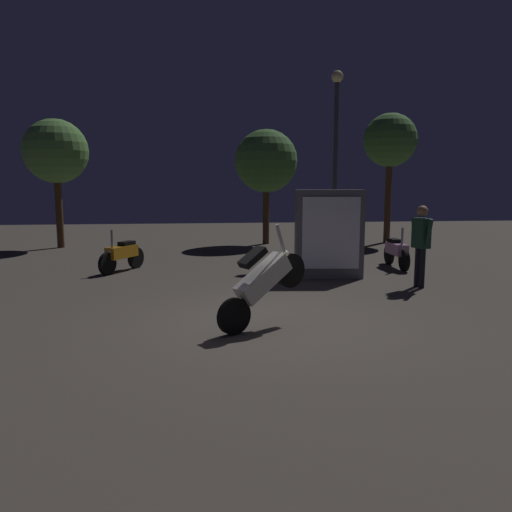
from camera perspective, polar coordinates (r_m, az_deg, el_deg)
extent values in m
plane|color=#4C443D|center=(8.27, 1.69, -7.54)|extent=(40.00, 40.00, 0.00)
cylinder|color=black|center=(7.55, -2.53, -6.91)|extent=(0.53, 0.37, 0.56)
cylinder|color=black|center=(8.08, 3.88, -1.65)|extent=(0.53, 0.37, 0.56)
cube|color=beige|center=(7.74, 0.80, -2.54)|extent=(0.98, 0.75, 0.76)
cube|color=black|center=(7.57, -0.39, -0.14)|extent=(0.49, 0.42, 0.32)
cylinder|color=gray|center=(7.87, 2.82, 2.11)|extent=(0.21, 0.16, 0.44)
sphere|color=#F2EABF|center=(7.97, 3.36, 0.25)|extent=(0.12, 0.12, 0.12)
cylinder|color=black|center=(14.38, 14.96, 0.18)|extent=(0.11, 0.56, 0.56)
cylinder|color=black|center=(13.36, 16.58, -0.49)|extent=(0.11, 0.56, 0.56)
cube|color=#C68CB7|center=(13.84, 15.78, 0.80)|extent=(0.32, 0.95, 0.30)
cube|color=black|center=(14.00, 15.52, 1.72)|extent=(0.25, 0.44, 0.10)
cylinder|color=gray|center=(13.47, 16.38, 2.18)|extent=(0.06, 0.06, 0.45)
sphere|color=#F2EABF|center=(13.42, 16.47, 0.75)|extent=(0.12, 0.12, 0.12)
cylinder|color=black|center=(13.65, -13.57, -0.20)|extent=(0.38, 0.53, 0.56)
cylinder|color=black|center=(12.82, -16.63, -0.87)|extent=(0.38, 0.53, 0.56)
cube|color=orange|center=(13.19, -15.09, 0.47)|extent=(0.75, 0.97, 0.30)
cube|color=black|center=(13.32, -14.57, 1.43)|extent=(0.43, 0.50, 0.10)
cylinder|color=gray|center=(12.89, -16.15, 1.92)|extent=(0.08, 0.08, 0.45)
sphere|color=#F2EABF|center=(12.85, -16.38, 0.43)|extent=(0.12, 0.12, 0.12)
cylinder|color=black|center=(11.33, 18.46, -1.35)|extent=(0.12, 0.12, 0.87)
cylinder|color=black|center=(11.45, 17.96, -1.23)|extent=(0.12, 0.12, 0.87)
cube|color=#1E3F2D|center=(11.29, 18.38, 2.50)|extent=(0.32, 0.41, 0.65)
sphere|color=#9E7251|center=(11.26, 18.50, 4.89)|extent=(0.24, 0.24, 0.24)
cylinder|color=#1E3F2D|center=(11.11, 19.17, 2.53)|extent=(0.14, 0.21, 0.59)
cylinder|color=#1E3F2D|center=(11.48, 17.63, 2.78)|extent=(0.14, 0.21, 0.59)
cylinder|color=#38383D|center=(15.53, 9.03, 9.58)|extent=(0.14, 0.14, 5.22)
sphere|color=#F9E59E|center=(15.83, 9.28, 19.58)|extent=(0.36, 0.36, 0.36)
cylinder|color=#4C331E|center=(18.48, 1.15, 4.86)|extent=(0.24, 0.24, 2.23)
sphere|color=#477A38|center=(18.46, 1.16, 10.80)|extent=(2.28, 2.28, 2.28)
cylinder|color=#4C331E|center=(18.68, -21.58, 4.81)|extent=(0.24, 0.24, 2.56)
sphere|color=#568C42|center=(18.68, -21.93, 11.06)|extent=(2.18, 2.18, 2.18)
cylinder|color=#4C331E|center=(19.54, 14.84, 6.08)|extent=(0.24, 0.24, 3.13)
sphere|color=#477A38|center=(19.58, 15.10, 12.68)|extent=(1.97, 1.97, 1.97)
cube|color=#595960|center=(12.02, 8.35, 2.50)|extent=(1.64, 0.64, 2.10)
cube|color=white|center=(11.75, 8.56, 2.61)|extent=(1.34, 0.16, 1.68)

